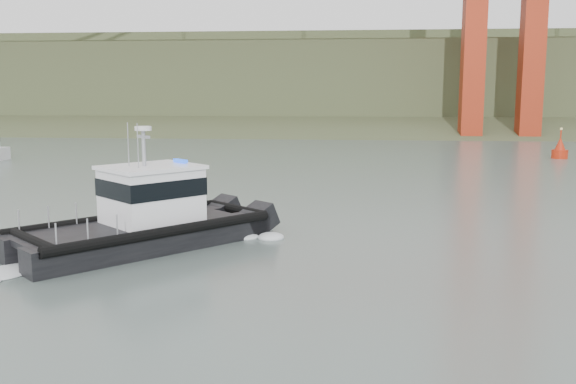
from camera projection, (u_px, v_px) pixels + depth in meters
The scene contains 4 objects.
ground at pixel (319, 313), 19.74m from camera, with size 400.00×400.00×0.00m, color slate.
headlands at pixel (346, 90), 142.04m from camera, with size 500.00×105.36×27.12m.
patrol_boat at pixel (145, 216), 27.97m from camera, with size 10.53×11.08×5.45m.
nav_buoy at pixel (560, 150), 64.79m from camera, with size 1.58×1.58×3.30m.
Camera 1 is at (0.85, -18.92, 6.75)m, focal length 40.00 mm.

